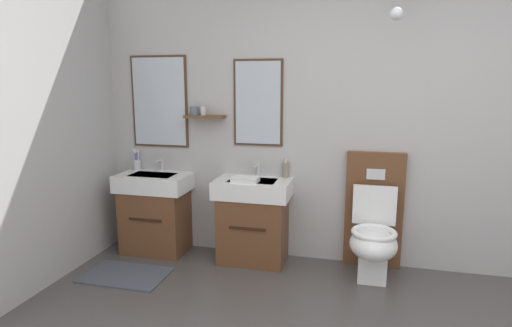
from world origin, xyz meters
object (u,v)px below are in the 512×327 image
at_px(vanity_sink_right, 253,219).
at_px(folded_hand_towel, 245,180).
at_px(toilet, 373,231).
at_px(vanity_sink_left, 156,211).
at_px(toothbrush_cup, 137,164).
at_px(soap_dispenser, 286,170).

relative_size(vanity_sink_right, folded_hand_towel, 3.37).
bearing_deg(toilet, vanity_sink_left, 179.28).
relative_size(vanity_sink_left, vanity_sink_right, 1.00).
relative_size(vanity_sink_left, folded_hand_towel, 3.37).
relative_size(vanity_sink_left, toothbrush_cup, 3.59).
distance_m(vanity_sink_right, toothbrush_cup, 1.27).
bearing_deg(toilet, toothbrush_cup, 175.85).
relative_size(vanity_sink_right, soap_dispenser, 4.41).
relative_size(vanity_sink_right, toothbrush_cup, 3.59).
bearing_deg(soap_dispenser, folded_hand_towel, -138.62).
distance_m(vanity_sink_left, toilet, 1.97).
xyz_separation_m(vanity_sink_right, toothbrush_cup, (-1.19, 0.14, 0.41)).
bearing_deg(soap_dispenser, vanity_sink_right, -150.33).
relative_size(vanity_sink_left, soap_dispenser, 4.41).
relative_size(toilet, toothbrush_cup, 4.84).
bearing_deg(soap_dispenser, vanity_sink_left, -173.06).
xyz_separation_m(vanity_sink_left, soap_dispenser, (1.20, 0.15, 0.42)).
relative_size(toilet, soap_dispenser, 5.94).
bearing_deg(toothbrush_cup, vanity_sink_left, -28.85).
relative_size(vanity_sink_right, toilet, 0.74).
bearing_deg(folded_hand_towel, vanity_sink_left, 172.74).
distance_m(vanity_sink_left, toothbrush_cup, 0.50).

